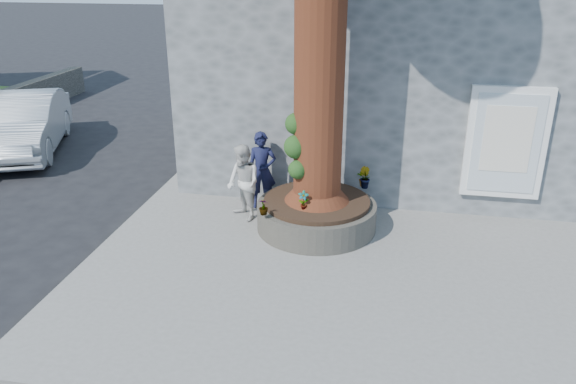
% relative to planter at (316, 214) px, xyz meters
% --- Properties ---
extents(ground, '(120.00, 120.00, 0.00)m').
position_rel_planter_xyz_m(ground, '(-0.80, -2.00, -0.41)').
color(ground, black).
rests_on(ground, ground).
extents(pavement, '(9.00, 8.00, 0.12)m').
position_rel_planter_xyz_m(pavement, '(0.70, -1.00, -0.35)').
color(pavement, slate).
rests_on(pavement, ground).
extents(yellow_line, '(0.10, 30.00, 0.01)m').
position_rel_planter_xyz_m(yellow_line, '(-3.85, -1.00, -0.41)').
color(yellow_line, yellow).
rests_on(yellow_line, ground).
extents(stone_shop, '(10.30, 8.30, 6.30)m').
position_rel_planter_xyz_m(stone_shop, '(1.70, 5.20, 2.75)').
color(stone_shop, '#55595A').
rests_on(stone_shop, ground).
extents(planter, '(2.30, 2.30, 0.60)m').
position_rel_planter_xyz_m(planter, '(0.00, 0.00, 0.00)').
color(planter, black).
rests_on(planter, pavement).
extents(man, '(0.65, 0.48, 1.63)m').
position_rel_planter_xyz_m(man, '(-1.26, 0.81, 0.52)').
color(man, '#131634').
rests_on(man, pavement).
extents(woman, '(0.94, 0.94, 1.54)m').
position_rel_planter_xyz_m(woman, '(-1.49, 0.16, 0.48)').
color(woman, silver).
rests_on(woman, pavement).
extents(shopping_bag, '(0.23, 0.18, 0.28)m').
position_rel_planter_xyz_m(shopping_bag, '(-1.05, 0.77, -0.15)').
color(shopping_bag, white).
rests_on(shopping_bag, pavement).
extents(car_silver, '(3.35, 5.07, 1.58)m').
position_rel_planter_xyz_m(car_silver, '(-8.62, 3.59, 0.38)').
color(car_silver, silver).
rests_on(car_silver, ground).
extents(plant_a, '(0.21, 0.16, 0.37)m').
position_rel_planter_xyz_m(plant_a, '(-0.17, -0.54, 0.49)').
color(plant_a, gray).
rests_on(plant_a, planter).
extents(plant_b, '(0.33, 0.33, 0.43)m').
position_rel_planter_xyz_m(plant_b, '(0.85, 0.79, 0.52)').
color(plant_b, gray).
rests_on(plant_b, planter).
extents(plant_c, '(0.17, 0.17, 0.30)m').
position_rel_planter_xyz_m(plant_c, '(-0.85, -0.85, 0.46)').
color(plant_c, gray).
rests_on(plant_c, planter).
extents(plant_d, '(0.40, 0.40, 0.33)m').
position_rel_planter_xyz_m(plant_d, '(0.85, 0.85, 0.47)').
color(plant_d, gray).
rests_on(plant_d, planter).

